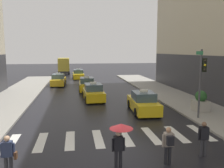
{
  "coord_description": "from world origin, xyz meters",
  "views": [
    {
      "loc": [
        -1.96,
        -9.42,
        4.85
      ],
      "look_at": [
        0.81,
        8.0,
        2.33
      ],
      "focal_mm": 37.46,
      "sensor_mm": 36.0,
      "label": 1
    }
  ],
  "objects_px": {
    "planter_near_corner": "(201,102)",
    "pedestrian_with_handbag": "(8,153)",
    "pedestrian_with_umbrella": "(120,134)",
    "pedestrian_with_backpack": "(168,143)",
    "taxi_fifth": "(78,75)",
    "taxi_second": "(93,93)",
    "traffic_light_pole": "(202,74)",
    "taxi_third": "(87,85)",
    "pedestrian_plain_coat": "(204,137)",
    "taxi_lead": "(143,103)",
    "taxi_fourth": "(58,80)",
    "box_truck": "(64,65)"
  },
  "relations": [
    {
      "from": "pedestrian_with_umbrella",
      "to": "taxi_lead",
      "type": "bearing_deg",
      "value": 67.71
    },
    {
      "from": "taxi_fourth",
      "to": "pedestrian_plain_coat",
      "type": "bearing_deg",
      "value": -71.31
    },
    {
      "from": "taxi_lead",
      "to": "taxi_fourth",
      "type": "relative_size",
      "value": 1.0
    },
    {
      "from": "traffic_light_pole",
      "to": "taxi_third",
      "type": "height_order",
      "value": "traffic_light_pole"
    },
    {
      "from": "taxi_lead",
      "to": "taxi_fourth",
      "type": "height_order",
      "value": "same"
    },
    {
      "from": "pedestrian_with_handbag",
      "to": "pedestrian_with_backpack",
      "type": "bearing_deg",
      "value": -0.67
    },
    {
      "from": "taxi_second",
      "to": "box_truck",
      "type": "height_order",
      "value": "box_truck"
    },
    {
      "from": "pedestrian_with_handbag",
      "to": "taxi_lead",
      "type": "bearing_deg",
      "value": 47.24
    },
    {
      "from": "planter_near_corner",
      "to": "taxi_third",
      "type": "bearing_deg",
      "value": 125.63
    },
    {
      "from": "planter_near_corner",
      "to": "taxi_second",
      "type": "bearing_deg",
      "value": 142.66
    },
    {
      "from": "pedestrian_with_handbag",
      "to": "pedestrian_with_umbrella",
      "type": "bearing_deg",
      "value": -1.79
    },
    {
      "from": "traffic_light_pole",
      "to": "pedestrian_with_umbrella",
      "type": "relative_size",
      "value": 2.47
    },
    {
      "from": "pedestrian_with_backpack",
      "to": "traffic_light_pole",
      "type": "bearing_deg",
      "value": 50.99
    },
    {
      "from": "pedestrian_plain_coat",
      "to": "pedestrian_with_backpack",
      "type": "bearing_deg",
      "value": -165.15
    },
    {
      "from": "traffic_light_pole",
      "to": "taxi_third",
      "type": "xyz_separation_m",
      "value": [
        -7.27,
        13.51,
        -2.53
      ]
    },
    {
      "from": "taxi_third",
      "to": "taxi_second",
      "type": "bearing_deg",
      "value": -86.45
    },
    {
      "from": "taxi_fifth",
      "to": "pedestrian_with_handbag",
      "type": "height_order",
      "value": "taxi_fifth"
    },
    {
      "from": "taxi_second",
      "to": "taxi_fifth",
      "type": "relative_size",
      "value": 1.01
    },
    {
      "from": "taxi_third",
      "to": "pedestrian_plain_coat",
      "type": "bearing_deg",
      "value": -77.03
    },
    {
      "from": "traffic_light_pole",
      "to": "pedestrian_with_umbrella",
      "type": "xyz_separation_m",
      "value": [
        -6.91,
        -6.0,
        -1.74
      ]
    },
    {
      "from": "pedestrian_plain_coat",
      "to": "planter_near_corner",
      "type": "height_order",
      "value": "planter_near_corner"
    },
    {
      "from": "pedestrian_with_umbrella",
      "to": "pedestrian_with_handbag",
      "type": "bearing_deg",
      "value": 178.21
    },
    {
      "from": "pedestrian_plain_coat",
      "to": "traffic_light_pole",
      "type": "bearing_deg",
      "value": 61.84
    },
    {
      "from": "pedestrian_with_umbrella",
      "to": "pedestrian_with_handbag",
      "type": "distance_m",
      "value": 4.4
    },
    {
      "from": "taxi_fourth",
      "to": "pedestrian_plain_coat",
      "type": "xyz_separation_m",
      "value": [
        8.1,
        -23.93,
        0.21
      ]
    },
    {
      "from": "taxi_second",
      "to": "planter_near_corner",
      "type": "height_order",
      "value": "taxi_second"
    },
    {
      "from": "taxi_second",
      "to": "taxi_third",
      "type": "height_order",
      "value": "same"
    },
    {
      "from": "pedestrian_with_backpack",
      "to": "taxi_fifth",
      "type": "bearing_deg",
      "value": 95.94
    },
    {
      "from": "taxi_fifth",
      "to": "box_truck",
      "type": "bearing_deg",
      "value": 107.5
    },
    {
      "from": "taxi_third",
      "to": "planter_near_corner",
      "type": "xyz_separation_m",
      "value": [
        8.37,
        -11.68,
        0.15
      ]
    },
    {
      "from": "taxi_fourth",
      "to": "taxi_fifth",
      "type": "relative_size",
      "value": 1.0
    },
    {
      "from": "traffic_light_pole",
      "to": "taxi_fifth",
      "type": "height_order",
      "value": "traffic_light_pole"
    },
    {
      "from": "taxi_second",
      "to": "pedestrian_with_umbrella",
      "type": "distance_m",
      "value": 13.98
    },
    {
      "from": "taxi_fifth",
      "to": "taxi_second",
      "type": "bearing_deg",
      "value": -86.2
    },
    {
      "from": "pedestrian_with_handbag",
      "to": "taxi_second",
      "type": "bearing_deg",
      "value": 72.53
    },
    {
      "from": "pedestrian_with_umbrella",
      "to": "pedestrian_with_backpack",
      "type": "xyz_separation_m",
      "value": [
        2.1,
        0.06,
        -0.54
      ]
    },
    {
      "from": "taxi_fourth",
      "to": "taxi_fifth",
      "type": "height_order",
      "value": "same"
    },
    {
      "from": "traffic_light_pole",
      "to": "taxi_second",
      "type": "bearing_deg",
      "value": 131.05
    },
    {
      "from": "pedestrian_with_handbag",
      "to": "pedestrian_plain_coat",
      "type": "distance_m",
      "value": 8.38
    },
    {
      "from": "taxi_lead",
      "to": "taxi_second",
      "type": "xyz_separation_m",
      "value": [
        -3.59,
        5.24,
        0.0
      ]
    },
    {
      "from": "planter_near_corner",
      "to": "pedestrian_with_handbag",
      "type": "bearing_deg",
      "value": -148.12
    },
    {
      "from": "pedestrian_with_backpack",
      "to": "pedestrian_with_handbag",
      "type": "height_order",
      "value": "same"
    },
    {
      "from": "taxi_fourth",
      "to": "pedestrian_with_backpack",
      "type": "distance_m",
      "value": 25.21
    },
    {
      "from": "taxi_second",
      "to": "pedestrian_with_umbrella",
      "type": "xyz_separation_m",
      "value": [
        0.01,
        -13.95,
        0.79
      ]
    },
    {
      "from": "pedestrian_with_umbrella",
      "to": "pedestrian_plain_coat",
      "type": "distance_m",
      "value": 4.09
    },
    {
      "from": "taxi_fourth",
      "to": "pedestrian_with_handbag",
      "type": "xyz_separation_m",
      "value": [
        -0.27,
        -24.36,
        0.21
      ]
    },
    {
      "from": "traffic_light_pole",
      "to": "pedestrian_with_handbag",
      "type": "distance_m",
      "value": 12.92
    },
    {
      "from": "taxi_lead",
      "to": "pedestrian_with_handbag",
      "type": "relative_size",
      "value": 2.79
    },
    {
      "from": "taxi_fifth",
      "to": "pedestrian_with_backpack",
      "type": "height_order",
      "value": "taxi_fifth"
    },
    {
      "from": "taxi_lead",
      "to": "box_truck",
      "type": "height_order",
      "value": "box_truck"
    }
  ]
}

